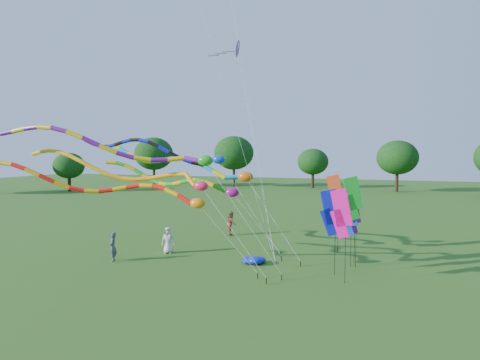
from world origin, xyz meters
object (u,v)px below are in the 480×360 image
(tube_kite_orange, at_px, (132,172))
(person_c, at_px, (231,223))
(person_a, at_px, (168,240))
(person_b, at_px, (113,247))
(tube_kite_red, at_px, (123,189))
(blue_nylon_heap, at_px, (252,261))

(tube_kite_orange, height_order, person_c, tube_kite_orange)
(tube_kite_orange, bearing_deg, person_a, 90.30)
(person_a, distance_m, person_b, 3.48)
(person_b, bearing_deg, tube_kite_red, 24.09)
(person_a, height_order, person_b, person_b)
(tube_kite_orange, relative_size, person_a, 8.28)
(tube_kite_red, bearing_deg, person_c, 68.98)
(tube_kite_orange, bearing_deg, person_b, 153.43)
(tube_kite_orange, bearing_deg, tube_kite_red, -124.09)
(tube_kite_orange, bearing_deg, person_c, 79.81)
(blue_nylon_heap, height_order, person_a, person_a)
(blue_nylon_heap, xyz_separation_m, person_c, (-3.89, 7.35, 0.71))
(tube_kite_red, height_order, person_c, tube_kite_red)
(person_c, bearing_deg, person_b, 131.72)
(tube_kite_red, bearing_deg, person_a, 76.55)
(person_b, bearing_deg, person_c, 129.77)
(tube_kite_red, distance_m, blue_nylon_heap, 8.20)
(tube_kite_red, height_order, person_a, tube_kite_red)
(blue_nylon_heap, xyz_separation_m, person_b, (-7.99, -1.88, 0.65))
(tube_kite_red, relative_size, blue_nylon_heap, 8.98)
(person_c, bearing_deg, blue_nylon_heap, -176.45)
(tube_kite_red, relative_size, person_a, 8.05)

